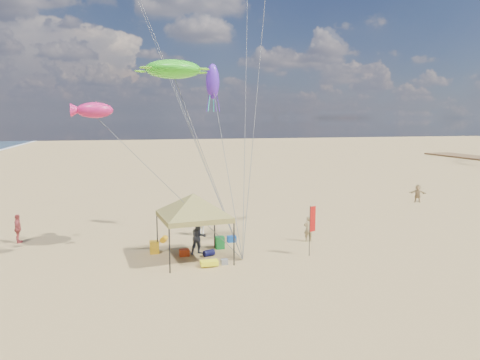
{
  "coord_description": "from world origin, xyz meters",
  "views": [
    {
      "loc": [
        -6.47,
        -22.05,
        7.57
      ],
      "look_at": [
        0.0,
        3.0,
        4.0
      ],
      "focal_mm": 33.66,
      "sensor_mm": 36.0,
      "label": 1
    }
  ],
  "objects_px": {
    "chair_green": "(220,243)",
    "person_far_c": "(418,193)",
    "cooler_red": "(184,253)",
    "person_near_b": "(199,238)",
    "person_far_a": "(18,229)",
    "feather_flag": "(312,222)",
    "person_near_c": "(201,222)",
    "canopy_tent": "(193,196)",
    "beach_cart": "(209,263)",
    "cooler_blue": "(232,239)",
    "person_near_a": "(308,229)",
    "chair_yellow": "(154,247)"
  },
  "relations": [
    {
      "from": "feather_flag",
      "to": "cooler_red",
      "type": "relative_size",
      "value": 5.23
    },
    {
      "from": "beach_cart",
      "to": "cooler_blue",
      "type": "bearing_deg",
      "value": 62.55
    },
    {
      "from": "chair_yellow",
      "to": "person_far_c",
      "type": "height_order",
      "value": "person_far_c"
    },
    {
      "from": "canopy_tent",
      "to": "cooler_red",
      "type": "distance_m",
      "value": 3.4
    },
    {
      "from": "chair_green",
      "to": "person_far_a",
      "type": "bearing_deg",
      "value": 160.12
    },
    {
      "from": "chair_green",
      "to": "person_far_c",
      "type": "distance_m",
      "value": 22.67
    },
    {
      "from": "beach_cart",
      "to": "person_far_a",
      "type": "bearing_deg",
      "value": 145.14
    },
    {
      "from": "cooler_red",
      "to": "person_near_b",
      "type": "xyz_separation_m",
      "value": [
        0.83,
        0.12,
        0.76
      ]
    },
    {
      "from": "chair_yellow",
      "to": "person_near_c",
      "type": "distance_m",
      "value": 4.58
    },
    {
      "from": "person_near_c",
      "to": "person_far_a",
      "type": "relative_size",
      "value": 0.99
    },
    {
      "from": "person_near_b",
      "to": "cooler_blue",
      "type": "bearing_deg",
      "value": 26.01
    },
    {
      "from": "person_near_a",
      "to": "person_near_c",
      "type": "distance_m",
      "value": 6.87
    },
    {
      "from": "person_near_b",
      "to": "person_near_c",
      "type": "bearing_deg",
      "value": 64.42
    },
    {
      "from": "person_near_b",
      "to": "person_near_c",
      "type": "distance_m",
      "value": 4.11
    },
    {
      "from": "cooler_red",
      "to": "cooler_blue",
      "type": "bearing_deg",
      "value": 33.25
    },
    {
      "from": "cooler_red",
      "to": "person_far_c",
      "type": "relative_size",
      "value": 0.34
    },
    {
      "from": "feather_flag",
      "to": "cooler_red",
      "type": "xyz_separation_m",
      "value": [
        -6.86,
        1.65,
        -1.71
      ]
    },
    {
      "from": "chair_yellow",
      "to": "person_near_b",
      "type": "xyz_separation_m",
      "value": [
        2.39,
        -0.82,
        0.6
      ]
    },
    {
      "from": "cooler_red",
      "to": "person_far_c",
      "type": "distance_m",
      "value": 25.08
    },
    {
      "from": "person_near_c",
      "to": "person_far_c",
      "type": "height_order",
      "value": "person_near_c"
    },
    {
      "from": "chair_yellow",
      "to": "person_near_b",
      "type": "height_order",
      "value": "person_near_b"
    },
    {
      "from": "chair_yellow",
      "to": "person_far_c",
      "type": "relative_size",
      "value": 0.44
    },
    {
      "from": "cooler_red",
      "to": "person_far_c",
      "type": "bearing_deg",
      "value": 25.48
    },
    {
      "from": "feather_flag",
      "to": "cooler_red",
      "type": "bearing_deg",
      "value": 166.51
    },
    {
      "from": "person_near_b",
      "to": "chair_yellow",
      "type": "bearing_deg",
      "value": 147.25
    },
    {
      "from": "person_near_a",
      "to": "person_far_c",
      "type": "bearing_deg",
      "value": -145.36
    },
    {
      "from": "person_far_c",
      "to": "chair_green",
      "type": "bearing_deg",
      "value": -118.55
    },
    {
      "from": "person_far_a",
      "to": "canopy_tent",
      "type": "bearing_deg",
      "value": -124.69
    },
    {
      "from": "person_near_b",
      "to": "person_near_c",
      "type": "relative_size",
      "value": 1.07
    },
    {
      "from": "person_near_b",
      "to": "person_far_c",
      "type": "relative_size",
      "value": 1.18
    },
    {
      "from": "person_far_c",
      "to": "canopy_tent",
      "type": "bearing_deg",
      "value": -116.82
    },
    {
      "from": "canopy_tent",
      "to": "cooler_red",
      "type": "relative_size",
      "value": 12.49
    },
    {
      "from": "cooler_blue",
      "to": "person_near_a",
      "type": "distance_m",
      "value": 4.77
    },
    {
      "from": "chair_yellow",
      "to": "person_near_c",
      "type": "relative_size",
      "value": 0.39
    },
    {
      "from": "beach_cart",
      "to": "person_near_b",
      "type": "xyz_separation_m",
      "value": [
        -0.18,
        2.25,
        0.75
      ]
    },
    {
      "from": "cooler_red",
      "to": "chair_green",
      "type": "height_order",
      "value": "chair_green"
    },
    {
      "from": "canopy_tent",
      "to": "beach_cart",
      "type": "height_order",
      "value": "canopy_tent"
    },
    {
      "from": "cooler_red",
      "to": "chair_green",
      "type": "xyz_separation_m",
      "value": [
        2.21,
        0.94,
        0.16
      ]
    },
    {
      "from": "chair_green",
      "to": "person_near_c",
      "type": "xyz_separation_m",
      "value": [
        -0.54,
        3.19,
        0.54
      ]
    },
    {
      "from": "cooler_blue",
      "to": "chair_yellow",
      "type": "relative_size",
      "value": 0.77
    },
    {
      "from": "feather_flag",
      "to": "person_near_a",
      "type": "xyz_separation_m",
      "value": [
        0.96,
        2.73,
        -1.1
      ]
    },
    {
      "from": "feather_flag",
      "to": "cooler_blue",
      "type": "relative_size",
      "value": 5.23
    },
    {
      "from": "person_far_c",
      "to": "feather_flag",
      "type": "bearing_deg",
      "value": -106.03
    },
    {
      "from": "canopy_tent",
      "to": "person_near_b",
      "type": "relative_size",
      "value": 3.56
    },
    {
      "from": "person_near_c",
      "to": "person_far_c",
      "type": "xyz_separation_m",
      "value": [
        20.97,
        6.65,
        -0.09
      ]
    },
    {
      "from": "canopy_tent",
      "to": "chair_yellow",
      "type": "distance_m",
      "value": 4.08
    },
    {
      "from": "cooler_red",
      "to": "person_near_b",
      "type": "distance_m",
      "value": 1.13
    },
    {
      "from": "beach_cart",
      "to": "person_near_b",
      "type": "relative_size",
      "value": 0.48
    },
    {
      "from": "chair_yellow",
      "to": "person_far_c",
      "type": "distance_m",
      "value": 26.13
    },
    {
      "from": "person_near_c",
      "to": "person_far_c",
      "type": "relative_size",
      "value": 1.11
    }
  ]
}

